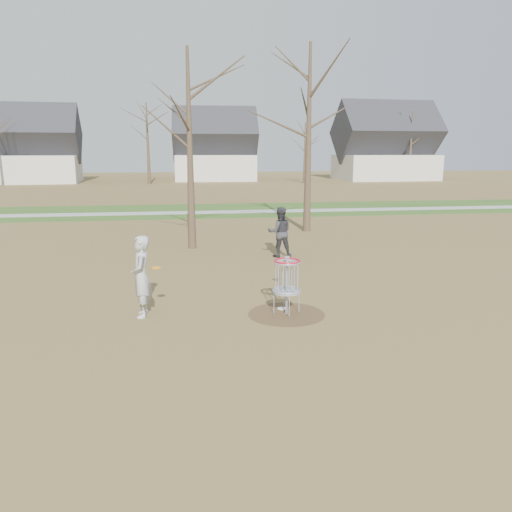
{
  "coord_description": "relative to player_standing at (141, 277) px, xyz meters",
  "views": [
    {
      "loc": [
        -2.34,
        -10.94,
        3.77
      ],
      "look_at": [
        -0.5,
        1.5,
        1.1
      ],
      "focal_mm": 35.0,
      "sensor_mm": 36.0,
      "label": 1
    }
  ],
  "objects": [
    {
      "name": "disc_golf_basket",
      "position": [
        3.32,
        -0.36,
        -0.03
      ],
      "size": [
        0.64,
        0.64,
        1.35
      ],
      "color": "#9EA3AD",
      "rests_on": "ground"
    },
    {
      "name": "houses_row",
      "position": [
        7.64,
        52.19,
        2.58
      ],
      "size": [
        56.51,
        10.01,
        7.26
      ],
      "color": "silver",
      "rests_on": "ground"
    },
    {
      "name": "ground",
      "position": [
        3.32,
        -0.36,
        -0.94
      ],
      "size": [
        160.0,
        160.0,
        0.0
      ],
      "primitive_type": "plane",
      "color": "brown",
      "rests_on": "ground"
    },
    {
      "name": "footpath",
      "position": [
        3.32,
        19.64,
        -0.93
      ],
      "size": [
        160.0,
        1.5,
        0.01
      ],
      "primitive_type": "cube",
      "color": "#9E9E99",
      "rests_on": "green_band"
    },
    {
      "name": "disc_grounded",
      "position": [
        3.29,
        0.01,
        -0.92
      ],
      "size": [
        0.22,
        0.22,
        0.02
      ],
      "primitive_type": "cylinder",
      "color": "silver",
      "rests_on": "dirt_circle"
    },
    {
      "name": "bare_trees",
      "position": [
        5.1,
        35.42,
        4.4
      ],
      "size": [
        52.62,
        44.98,
        9.0
      ],
      "color": "#382B1E",
      "rests_on": "ground"
    },
    {
      "name": "green_band",
      "position": [
        3.32,
        20.64,
        -0.94
      ],
      "size": [
        160.0,
        8.0,
        0.01
      ],
      "primitive_type": "cube",
      "color": "#2D5119",
      "rests_on": "ground"
    },
    {
      "name": "player_standing",
      "position": [
        0.0,
        0.0,
        0.0
      ],
      "size": [
        0.47,
        0.7,
        1.89
      ],
      "primitive_type": "imported",
      "rotation": [
        0.0,
        0.0,
        -1.55
      ],
      "color": "#B5B5B5",
      "rests_on": "ground"
    },
    {
      "name": "dirt_circle",
      "position": [
        3.32,
        -0.36,
        -0.94
      ],
      "size": [
        1.8,
        1.8,
        0.01
      ],
      "primitive_type": "cylinder",
      "color": "#47331E",
      "rests_on": "ground"
    },
    {
      "name": "player_throwing",
      "position": [
        4.41,
        6.03,
        -0.04
      ],
      "size": [
        0.9,
        0.71,
        1.8
      ],
      "primitive_type": "imported",
      "rotation": [
        0.0,
        0.0,
        3.1
      ],
      "color": "#313136",
      "rests_on": "ground"
    },
    {
      "name": "discs_in_play",
      "position": [
        2.1,
        0.74,
        0.04
      ],
      "size": [
        3.54,
        2.05,
        0.46
      ],
      "color": "#E7470C",
      "rests_on": "ground"
    }
  ]
}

